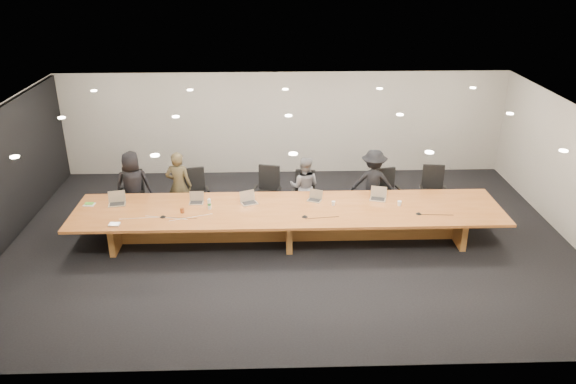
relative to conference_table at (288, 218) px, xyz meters
name	(u,v)px	position (x,y,z in m)	size (l,w,h in m)	color
ground	(288,240)	(0.00, 0.00, -0.52)	(12.00, 12.00, 0.00)	black
back_wall	(284,124)	(0.00, 4.00, 0.88)	(12.00, 0.02, 2.80)	silver
conference_table	(288,218)	(0.00, 0.00, 0.00)	(9.00, 1.80, 0.75)	#9B5121
chair_far_left	(129,195)	(-3.61, 1.18, 0.07)	(0.60, 0.60, 1.19)	black
chair_left	(196,193)	(-2.10, 1.27, 0.05)	(0.58, 0.58, 1.15)	black
chair_mid_left	(267,192)	(-0.46, 1.26, 0.07)	(0.60, 0.60, 1.19)	black
chair_mid_right	(304,194)	(0.41, 1.18, 0.03)	(0.56, 0.56, 1.10)	black
chair_right	(388,192)	(2.38, 1.26, 0.03)	(0.56, 0.56, 1.09)	black
chair_far_right	(433,191)	(3.41, 1.16, 0.07)	(0.60, 0.60, 1.18)	black
person_a	(133,186)	(-3.50, 1.18, 0.29)	(0.80, 0.52, 1.63)	black
person_b	(179,186)	(-2.46, 1.16, 0.29)	(0.59, 0.39, 1.63)	#37301E
person_c	(304,187)	(0.41, 1.25, 0.19)	(0.69, 0.54, 1.43)	slate
person_d	(373,182)	(2.01, 1.26, 0.27)	(1.02, 0.59, 1.58)	black
laptop_a	(116,199)	(-3.65, 0.31, 0.37)	(0.35, 0.26, 0.28)	tan
laptop_b	(196,198)	(-1.97, 0.34, 0.35)	(0.30, 0.22, 0.24)	tan
laptop_c	(249,198)	(-0.83, 0.28, 0.36)	(0.33, 0.24, 0.26)	#C7B298
laptop_d	(314,196)	(0.57, 0.38, 0.34)	(0.29, 0.21, 0.23)	tan
laptop_e	(378,194)	(1.96, 0.39, 0.36)	(0.34, 0.25, 0.27)	tan
water_bottle	(209,204)	(-1.66, 0.04, 0.34)	(0.07, 0.07, 0.23)	silver
amber_mug	(182,211)	(-2.21, -0.12, 0.28)	(0.08, 0.08, 0.10)	brown
paper_cup_near	(333,203)	(0.96, 0.13, 0.28)	(0.08, 0.08, 0.09)	silver
paper_cup_far	(399,203)	(2.37, 0.07, 0.28)	(0.09, 0.09, 0.10)	white
notepad	(89,205)	(-4.25, 0.33, 0.24)	(0.22, 0.18, 0.01)	silver
lime_gadget	(89,203)	(-4.25, 0.34, 0.26)	(0.17, 0.10, 0.03)	#52AD2E
av_box	(114,224)	(-3.47, -0.65, 0.25)	(0.21, 0.16, 0.03)	silver
mic_left	(163,216)	(-2.57, -0.32, 0.25)	(0.13, 0.13, 0.03)	black
mic_center	(305,216)	(0.32, -0.41, 0.25)	(0.13, 0.13, 0.03)	black
mic_right	(419,213)	(2.68, -0.35, 0.25)	(0.12, 0.12, 0.03)	black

